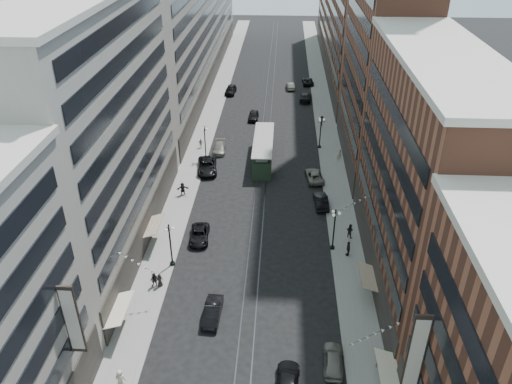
% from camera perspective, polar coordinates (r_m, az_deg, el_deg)
% --- Properties ---
extents(ground, '(220.00, 220.00, 0.00)m').
position_cam_1_polar(ground, '(84.30, 0.97, 5.17)').
color(ground, black).
rests_on(ground, ground).
extents(sidewalk_west, '(4.00, 180.00, 0.15)m').
position_cam_1_polar(sidewalk_west, '(94.37, -5.54, 7.94)').
color(sidewalk_west, gray).
rests_on(sidewalk_west, ground).
extents(sidewalk_east, '(4.00, 180.00, 0.15)m').
position_cam_1_polar(sidewalk_east, '(93.73, 8.01, 7.62)').
color(sidewalk_east, gray).
rests_on(sidewalk_east, ground).
extents(rail_west, '(0.12, 180.00, 0.02)m').
position_cam_1_polar(rail_west, '(93.45, 0.78, 7.80)').
color(rail_west, '#2D2D33').
rests_on(rail_west, ground).
extents(rail_east, '(0.12, 180.00, 0.02)m').
position_cam_1_polar(rail_east, '(93.41, 1.65, 7.78)').
color(rail_east, '#2D2D33').
rests_on(rail_east, ground).
extents(building_west_mid, '(8.00, 36.00, 28.00)m').
position_cam_1_polar(building_west_mid, '(57.37, -17.38, 6.43)').
color(building_west_mid, gray).
rests_on(building_west_mid, ground).
extents(building_west_far, '(8.00, 90.00, 26.00)m').
position_cam_1_polar(building_west_far, '(116.17, -7.10, 18.84)').
color(building_west_far, gray).
rests_on(building_west_far, ground).
extents(building_east_mid, '(8.00, 30.00, 24.00)m').
position_cam_1_polar(building_east_mid, '(52.27, 18.58, 1.35)').
color(building_east_mid, brown).
rests_on(building_east_mid, ground).
extents(building_east_tower, '(8.00, 26.00, 42.00)m').
position_cam_1_polar(building_east_tower, '(75.06, 14.75, 17.99)').
color(building_east_tower, brown).
rests_on(building_east_tower, ground).
extents(building_east_far, '(8.00, 72.00, 24.00)m').
position_cam_1_polar(building_east_far, '(124.33, 10.21, 18.90)').
color(building_east_far, brown).
rests_on(building_east_far, ground).
extents(lamppost_sw_far, '(1.03, 1.14, 5.52)m').
position_cam_1_polar(lamppost_sw_far, '(56.38, -9.76, -5.82)').
color(lamppost_sw_far, black).
rests_on(lamppost_sw_far, sidewalk_west).
extents(lamppost_sw_mid, '(1.03, 1.14, 5.52)m').
position_cam_1_polar(lamppost_sw_mid, '(79.32, -5.85, 5.77)').
color(lamppost_sw_mid, black).
rests_on(lamppost_sw_mid, sidewalk_west).
extents(lamppost_se_far, '(1.03, 1.14, 5.52)m').
position_cam_1_polar(lamppost_se_far, '(58.72, 8.92, -4.10)').
color(lamppost_se_far, black).
rests_on(lamppost_se_far, sidewalk_east).
extents(lamppost_se_mid, '(1.03, 1.14, 5.52)m').
position_cam_1_polar(lamppost_se_mid, '(83.23, 7.38, 6.90)').
color(lamppost_se_mid, black).
rests_on(lamppost_se_mid, sidewalk_east).
extents(streetcar, '(3.01, 13.62, 3.77)m').
position_cam_1_polar(streetcar, '(78.91, 0.83, 4.71)').
color(streetcar, '#213423').
rests_on(streetcar, ground).
extents(car_2, '(2.60, 5.04, 1.36)m').
position_cam_1_polar(car_2, '(61.47, -6.49, -4.89)').
color(car_2, black).
rests_on(car_2, ground).
extents(car_4, '(1.97, 4.42, 1.48)m').
position_cam_1_polar(car_4, '(47.25, 8.81, -18.42)').
color(car_4, slate).
rests_on(car_4, ground).
extents(car_5, '(1.78, 4.63, 1.50)m').
position_cam_1_polar(car_5, '(51.01, -5.00, -13.49)').
color(car_5, black).
rests_on(car_5, ground).
extents(car_6, '(2.32, 5.04, 1.43)m').
position_cam_1_polar(car_6, '(45.38, 3.63, -20.79)').
color(car_6, black).
rests_on(car_6, ground).
extents(pedestrian_1, '(0.98, 0.60, 1.92)m').
position_cam_1_polar(pedestrian_1, '(46.40, -15.24, -19.90)').
color(pedestrian_1, beige).
rests_on(pedestrian_1, sidewalk_west).
extents(pedestrian_2, '(0.89, 0.59, 1.71)m').
position_cam_1_polar(pedestrian_2, '(55.05, -11.52, -9.83)').
color(pedestrian_2, black).
rests_on(pedestrian_2, sidewalk_west).
extents(pedestrian_4, '(0.87, 1.20, 1.86)m').
position_cam_1_polar(pedestrian_4, '(47.60, 13.82, -18.03)').
color(pedestrian_4, gray).
rests_on(pedestrian_4, sidewalk_east).
extents(car_7, '(3.65, 6.47, 1.71)m').
position_cam_1_polar(car_7, '(76.59, -5.60, 2.97)').
color(car_7, black).
rests_on(car_7, ground).
extents(car_8, '(2.18, 4.90, 1.40)m').
position_cam_1_polar(car_8, '(82.61, -4.22, 5.06)').
color(car_8, slate).
rests_on(car_8, ground).
extents(car_9, '(2.45, 5.20, 1.72)m').
position_cam_1_polar(car_9, '(108.83, -2.93, 11.59)').
color(car_9, black).
rests_on(car_9, ground).
extents(car_10, '(2.02, 4.86, 1.56)m').
position_cam_1_polar(car_10, '(68.10, 7.44, -1.00)').
color(car_10, black).
rests_on(car_10, ground).
extents(car_11, '(2.98, 5.36, 1.42)m').
position_cam_1_polar(car_11, '(74.34, 6.67, 1.88)').
color(car_11, slate).
rests_on(car_11, ground).
extents(car_12, '(2.81, 5.69, 1.59)m').
position_cam_1_polar(car_12, '(105.13, 5.69, 10.75)').
color(car_12, black).
rests_on(car_12, ground).
extents(car_13, '(1.89, 4.52, 1.53)m').
position_cam_1_polar(car_13, '(95.15, -0.29, 8.72)').
color(car_13, black).
rests_on(car_13, ground).
extents(car_14, '(2.00, 4.41, 1.40)m').
position_cam_1_polar(car_14, '(111.84, 3.96, 12.00)').
color(car_14, '#65645A').
rests_on(car_14, ground).
extents(pedestrian_5, '(1.81, 0.95, 1.87)m').
position_cam_1_polar(pedestrian_5, '(70.47, -8.38, 0.37)').
color(pedestrian_5, black).
rests_on(pedestrian_5, sidewalk_west).
extents(pedestrian_6, '(0.95, 0.46, 1.59)m').
position_cam_1_polar(pedestrian_6, '(83.94, -6.33, 5.57)').
color(pedestrian_6, '#9D9582').
rests_on(pedestrian_6, sidewalk_west).
extents(pedestrian_7, '(1.02, 0.93, 1.85)m').
position_cam_1_polar(pedestrian_7, '(62.18, 10.67, -4.36)').
color(pedestrian_7, black).
rests_on(pedestrian_7, sidewalk_east).
extents(pedestrian_8, '(0.71, 0.47, 1.92)m').
position_cam_1_polar(pedestrian_8, '(80.40, 9.49, 4.29)').
color(pedestrian_8, '#B1AA93').
rests_on(pedestrian_8, sidewalk_east).
extents(pedestrian_9, '(1.32, 0.76, 1.92)m').
position_cam_1_polar(pedestrian_9, '(92.60, 7.51, 8.06)').
color(pedestrian_9, black).
rests_on(pedestrian_9, sidewalk_east).
extents(car_extra_0, '(2.61, 5.12, 1.39)m').
position_cam_1_polar(car_extra_0, '(115.38, 5.93, 12.49)').
color(car_extra_0, black).
rests_on(car_extra_0, ground).
extents(pedestrian_extra_0, '(0.61, 1.16, 1.91)m').
position_cam_1_polar(pedestrian_extra_0, '(59.13, 10.49, -6.36)').
color(pedestrian_extra_0, black).
rests_on(pedestrian_extra_0, sidewalk_east).
extents(pedestrian_extra_1, '(0.89, 0.81, 1.61)m').
position_cam_1_polar(pedestrian_extra_1, '(55.03, -10.97, -9.85)').
color(pedestrian_extra_1, black).
rests_on(pedestrian_extra_1, sidewalk_west).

